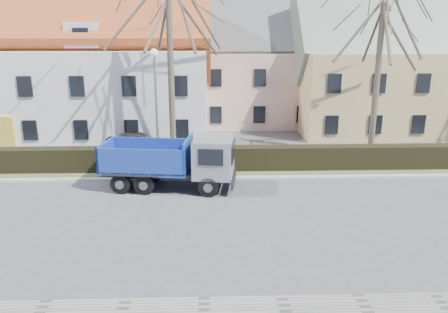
{
  "coord_description": "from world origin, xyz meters",
  "views": [
    {
      "loc": [
        0.21,
        -16.93,
        7.37
      ],
      "look_at": [
        0.87,
        3.3,
        1.6
      ],
      "focal_mm": 35.0,
      "sensor_mm": 36.0,
      "label": 1
    }
  ],
  "objects_px": {
    "dump_truck": "(164,162)",
    "parked_car_a": "(138,142)",
    "streetlight": "(157,109)",
    "cart_frame": "(134,180)"
  },
  "relations": [
    {
      "from": "cart_frame",
      "to": "parked_car_a",
      "type": "distance_m",
      "value": 6.28
    },
    {
      "from": "streetlight",
      "to": "parked_car_a",
      "type": "distance_m",
      "value": 4.33
    },
    {
      "from": "streetlight",
      "to": "dump_truck",
      "type": "bearing_deg",
      "value": -78.89
    },
    {
      "from": "dump_truck",
      "to": "streetlight",
      "type": "bearing_deg",
      "value": 108.69
    },
    {
      "from": "parked_car_a",
      "to": "streetlight",
      "type": "bearing_deg",
      "value": -151.25
    },
    {
      "from": "cart_frame",
      "to": "parked_car_a",
      "type": "height_order",
      "value": "parked_car_a"
    },
    {
      "from": "dump_truck",
      "to": "parked_car_a",
      "type": "bearing_deg",
      "value": 116.97
    },
    {
      "from": "cart_frame",
      "to": "parked_car_a",
      "type": "bearing_deg",
      "value": 97.0
    },
    {
      "from": "cart_frame",
      "to": "parked_car_a",
      "type": "xyz_separation_m",
      "value": [
        -0.76,
        6.22,
        0.38
      ]
    },
    {
      "from": "dump_truck",
      "to": "streetlight",
      "type": "distance_m",
      "value": 4.15
    }
  ]
}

